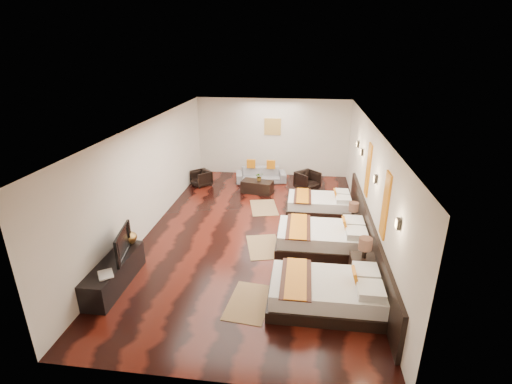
# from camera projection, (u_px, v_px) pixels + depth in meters

# --- Properties ---
(floor) EXTENTS (5.50, 9.50, 0.01)m
(floor) POSITION_uv_depth(u_px,v_px,m) (256.00, 231.00, 9.81)
(floor) COLOR black
(floor) RESTS_ON ground
(ceiling) EXTENTS (5.50, 9.50, 0.01)m
(ceiling) POSITION_uv_depth(u_px,v_px,m) (256.00, 125.00, 8.79)
(ceiling) COLOR white
(ceiling) RESTS_ON floor
(back_wall) EXTENTS (5.50, 0.01, 2.80)m
(back_wall) POSITION_uv_depth(u_px,v_px,m) (272.00, 137.00, 13.68)
(back_wall) COLOR silver
(back_wall) RESTS_ON floor
(left_wall) EXTENTS (0.01, 9.50, 2.80)m
(left_wall) POSITION_uv_depth(u_px,v_px,m) (150.00, 176.00, 9.62)
(left_wall) COLOR silver
(left_wall) RESTS_ON floor
(right_wall) EXTENTS (0.01, 9.50, 2.80)m
(right_wall) POSITION_uv_depth(u_px,v_px,m) (370.00, 186.00, 8.97)
(right_wall) COLOR silver
(right_wall) RESTS_ON floor
(headboard_panel) EXTENTS (0.08, 6.60, 0.90)m
(headboard_panel) POSITION_uv_depth(u_px,v_px,m) (368.00, 237.00, 8.58)
(headboard_panel) COLOR black
(headboard_panel) RESTS_ON floor
(bed_near) EXTENTS (2.12, 1.33, 0.81)m
(bed_near) POSITION_uv_depth(u_px,v_px,m) (327.00, 292.00, 6.92)
(bed_near) COLOR black
(bed_near) RESTS_ON floor
(bed_mid) EXTENTS (2.15, 1.35, 0.82)m
(bed_mid) POSITION_uv_depth(u_px,v_px,m) (323.00, 238.00, 8.88)
(bed_mid) COLOR black
(bed_mid) RESTS_ON floor
(bed_far) EXTENTS (1.87, 1.18, 0.71)m
(bed_far) POSITION_uv_depth(u_px,v_px,m) (320.00, 204.00, 10.87)
(bed_far) COLOR black
(bed_far) RESTS_ON floor
(nightstand_a) EXTENTS (0.50, 0.50, 0.99)m
(nightstand_a) POSITION_uv_depth(u_px,v_px,m) (363.00, 266.00, 7.62)
(nightstand_a) COLOR black
(nightstand_a) RESTS_ON floor
(nightstand_b) EXTENTS (0.46, 0.46, 0.90)m
(nightstand_b) POSITION_uv_depth(u_px,v_px,m) (352.00, 224.00, 9.49)
(nightstand_b) COLOR black
(nightstand_b) RESTS_ON floor
(jute_mat_near) EXTENTS (0.88, 1.27, 0.01)m
(jute_mat_near) POSITION_uv_depth(u_px,v_px,m) (249.00, 302.00, 7.09)
(jute_mat_near) COLOR olive
(jute_mat_near) RESTS_ON floor
(jute_mat_mid) EXTENTS (1.01, 1.34, 0.01)m
(jute_mat_mid) POSITION_uv_depth(u_px,v_px,m) (264.00, 247.00, 9.04)
(jute_mat_mid) COLOR olive
(jute_mat_mid) RESTS_ON floor
(jute_mat_far) EXTENTS (0.99, 1.33, 0.01)m
(jute_mat_far) POSITION_uv_depth(u_px,v_px,m) (264.00, 208.00, 11.23)
(jute_mat_far) COLOR olive
(jute_mat_far) RESTS_ON floor
(tv_console) EXTENTS (0.50, 1.80, 0.55)m
(tv_console) POSITION_uv_depth(u_px,v_px,m) (114.00, 274.00, 7.50)
(tv_console) COLOR black
(tv_console) RESTS_ON floor
(tv) EXTENTS (0.32, 1.01, 0.58)m
(tv) POSITION_uv_depth(u_px,v_px,m) (118.00, 243.00, 7.50)
(tv) COLOR black
(tv) RESTS_ON tv_console
(book) EXTENTS (0.41, 0.43, 0.03)m
(book) POSITION_uv_depth(u_px,v_px,m) (98.00, 276.00, 6.90)
(book) COLOR black
(book) RESTS_ON tv_console
(figurine) EXTENTS (0.44, 0.44, 0.37)m
(figurine) POSITION_uv_depth(u_px,v_px,m) (128.00, 235.00, 8.03)
(figurine) COLOR brown
(figurine) RESTS_ON tv_console
(sofa) EXTENTS (1.83, 0.99, 0.51)m
(sofa) POSITION_uv_depth(u_px,v_px,m) (261.00, 175.00, 13.28)
(sofa) COLOR gray
(sofa) RESTS_ON floor
(armchair_left) EXTENTS (0.83, 0.83, 0.54)m
(armchair_left) POSITION_uv_depth(u_px,v_px,m) (201.00, 178.00, 12.92)
(armchair_left) COLOR black
(armchair_left) RESTS_ON floor
(armchair_right) EXTENTS (0.95, 0.95, 0.62)m
(armchair_right) POSITION_uv_depth(u_px,v_px,m) (307.00, 180.00, 12.57)
(armchair_right) COLOR black
(armchair_right) RESTS_ON floor
(coffee_table) EXTENTS (1.08, 0.69, 0.40)m
(coffee_table) POSITION_uv_depth(u_px,v_px,m) (257.00, 187.00, 12.33)
(coffee_table) COLOR black
(coffee_table) RESTS_ON floor
(table_plant) EXTENTS (0.32, 0.30, 0.28)m
(table_plant) POSITION_uv_depth(u_px,v_px,m) (259.00, 177.00, 12.23)
(table_plant) COLOR #265A1E
(table_plant) RESTS_ON coffee_table
(orange_panel_a) EXTENTS (0.04, 0.40, 1.30)m
(orange_panel_a) POSITION_uv_depth(u_px,v_px,m) (385.00, 206.00, 7.11)
(orange_panel_a) COLOR #D86014
(orange_panel_a) RESTS_ON right_wall
(orange_panel_b) EXTENTS (0.04, 0.40, 1.30)m
(orange_panel_b) POSITION_uv_depth(u_px,v_px,m) (368.00, 170.00, 9.14)
(orange_panel_b) COLOR #D86014
(orange_panel_b) RESTS_ON right_wall
(sconce_near) EXTENTS (0.07, 0.12, 0.18)m
(sconce_near) POSITION_uv_depth(u_px,v_px,m) (398.00, 224.00, 6.04)
(sconce_near) COLOR black
(sconce_near) RESTS_ON right_wall
(sconce_mid) EXTENTS (0.07, 0.12, 0.18)m
(sconce_mid) POSITION_uv_depth(u_px,v_px,m) (375.00, 179.00, 8.07)
(sconce_mid) COLOR black
(sconce_mid) RESTS_ON right_wall
(sconce_far) EXTENTS (0.07, 0.12, 0.18)m
(sconce_far) POSITION_uv_depth(u_px,v_px,m) (362.00, 152.00, 10.10)
(sconce_far) COLOR black
(sconce_far) RESTS_ON right_wall
(sconce_lounge) EXTENTS (0.07, 0.12, 0.18)m
(sconce_lounge) POSITION_uv_depth(u_px,v_px,m) (358.00, 144.00, 10.93)
(sconce_lounge) COLOR black
(sconce_lounge) RESTS_ON right_wall
(gold_artwork) EXTENTS (0.60, 0.04, 0.60)m
(gold_artwork) POSITION_uv_depth(u_px,v_px,m) (273.00, 127.00, 13.52)
(gold_artwork) COLOR #AD873F
(gold_artwork) RESTS_ON back_wall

